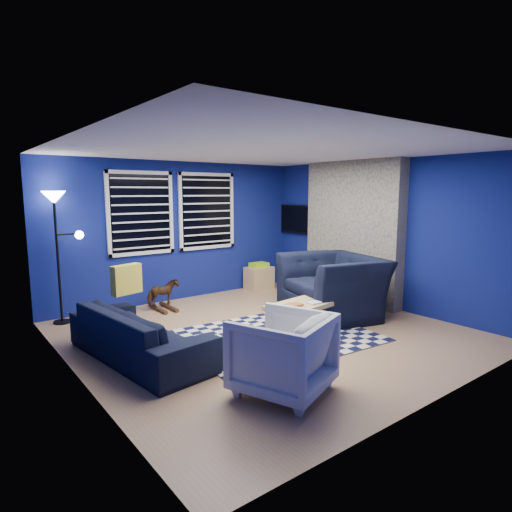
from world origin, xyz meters
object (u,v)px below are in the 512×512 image
at_px(rocking_horse, 163,293).
at_px(coffee_table, 299,312).
at_px(floor_lamp, 57,216).
at_px(armchair_big, 333,286).
at_px(tv, 298,219).
at_px(cabinet, 259,277).
at_px(armchair_bent, 282,353).
at_px(sofa, 140,333).

height_order(rocking_horse, coffee_table, rocking_horse).
xyz_separation_m(coffee_table, floor_lamp, (-2.44, 2.58, 1.29)).
bearing_deg(armchair_big, tv, 164.96).
bearing_deg(cabinet, floor_lamp, 179.50).
bearing_deg(rocking_horse, armchair_big, -136.92).
bearing_deg(coffee_table, floor_lamp, 133.34).
distance_m(armchair_bent, rocking_horse, 3.48).
distance_m(sofa, floor_lamp, 2.45).
height_order(coffee_table, cabinet, cabinet).
relative_size(tv, sofa, 0.48).
height_order(tv, rocking_horse, tv).
height_order(tv, floor_lamp, floor_lamp).
height_order(sofa, coffee_table, sofa).
distance_m(sofa, coffee_table, 2.13).
distance_m(sofa, rocking_horse, 2.11).
height_order(sofa, armchair_big, armchair_big).
bearing_deg(cabinet, coffee_table, -117.43).
bearing_deg(coffee_table, sofa, 165.23).
height_order(rocking_horse, floor_lamp, floor_lamp).
bearing_deg(coffee_table, cabinet, 63.13).
bearing_deg(armchair_big, rocking_horse, -121.09).
height_order(armchair_big, rocking_horse, armchair_big).
relative_size(tv, coffee_table, 1.01).
height_order(coffee_table, floor_lamp, floor_lamp).
height_order(armchair_bent, floor_lamp, floor_lamp).
xyz_separation_m(tv, armchair_bent, (-3.44, -3.47, -1.00)).
relative_size(tv, floor_lamp, 0.51).
bearing_deg(floor_lamp, sofa, -79.61).
bearing_deg(armchair_bent, cabinet, -146.07).
bearing_deg(tv, sofa, -156.90).
xyz_separation_m(tv, sofa, (-4.20, -1.79, -1.09)).
distance_m(coffee_table, cabinet, 2.90).
distance_m(tv, armchair_big, 2.44).
relative_size(coffee_table, cabinet, 1.82).
distance_m(armchair_big, cabinet, 2.26).
xyz_separation_m(tv, floor_lamp, (-4.57, 0.25, 0.21)).
bearing_deg(armchair_big, cabinet, -172.91).
xyz_separation_m(armchair_bent, cabinet, (2.61, 3.72, -0.16)).
height_order(tv, armchair_big, tv).
height_order(armchair_bent, rocking_horse, armchair_bent).
bearing_deg(tv, armchair_bent, -134.69).
bearing_deg(floor_lamp, coffee_table, -46.66).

